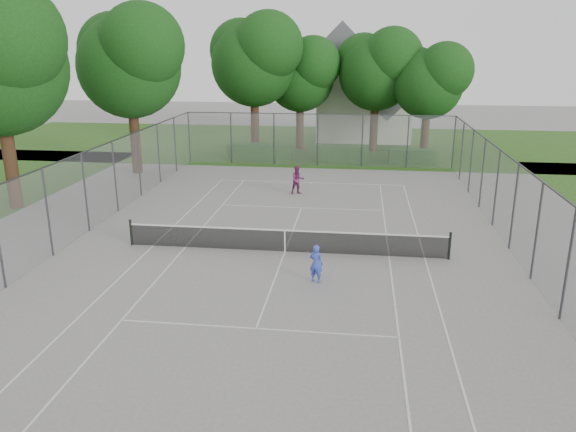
# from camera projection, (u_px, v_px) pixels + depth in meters

# --- Properties ---
(ground) EXTENTS (120.00, 120.00, 0.00)m
(ground) POSITION_uv_depth(u_px,v_px,m) (285.00, 252.00, 22.44)
(ground) COLOR slate
(ground) RESTS_ON ground
(grass_far) EXTENTS (60.00, 20.00, 0.00)m
(grass_far) POSITION_uv_depth(u_px,v_px,m) (326.00, 144.00, 47.10)
(grass_far) COLOR #264D16
(grass_far) RESTS_ON ground
(court_markings) EXTENTS (11.03, 23.83, 0.01)m
(court_markings) POSITION_uv_depth(u_px,v_px,m) (285.00, 252.00, 22.44)
(court_markings) COLOR silver
(court_markings) RESTS_ON ground
(tennis_net) EXTENTS (12.87, 0.10, 1.10)m
(tennis_net) POSITION_uv_depth(u_px,v_px,m) (285.00, 240.00, 22.29)
(tennis_net) COLOR black
(tennis_net) RESTS_ON ground
(perimeter_fence) EXTENTS (18.08, 34.08, 3.52)m
(perimeter_fence) POSITION_uv_depth(u_px,v_px,m) (285.00, 209.00, 21.91)
(perimeter_fence) COLOR #38383D
(perimeter_fence) RESTS_ON ground
(tree_far_left) EXTENTS (7.20, 6.58, 10.36)m
(tree_far_left) POSITION_uv_depth(u_px,v_px,m) (255.00, 57.00, 41.16)
(tree_far_left) COLOR #341F13
(tree_far_left) RESTS_ON ground
(tree_far_midleft) EXTENTS (6.02, 5.50, 8.66)m
(tree_far_midleft) POSITION_uv_depth(u_px,v_px,m) (301.00, 72.00, 43.11)
(tree_far_midleft) COLOR #341F13
(tree_far_midleft) RESTS_ON ground
(tree_far_midright) EXTENTS (6.45, 5.89, 9.28)m
(tree_far_midright) POSITION_uv_depth(u_px,v_px,m) (378.00, 67.00, 41.92)
(tree_far_midright) COLOR #341F13
(tree_far_midright) RESTS_ON ground
(tree_far_right) EXTENTS (5.71, 5.22, 8.21)m
(tree_far_right) POSITION_uv_depth(u_px,v_px,m) (430.00, 78.00, 40.07)
(tree_far_right) COLOR #341F13
(tree_far_right) RESTS_ON ground
(tree_side_back) EXTENTS (7.26, 6.63, 10.44)m
(tree_side_back) POSITION_uv_depth(u_px,v_px,m) (130.00, 58.00, 34.31)
(tree_side_back) COLOR #341F13
(tree_side_back) RESTS_ON ground
(hedge_left) EXTENTS (4.52, 1.36, 1.13)m
(hedge_left) POSITION_uv_depth(u_px,v_px,m) (259.00, 152.00, 40.39)
(hedge_left) COLOR #224F19
(hedge_left) RESTS_ON ground
(hedge_mid) EXTENTS (3.69, 1.05, 1.16)m
(hedge_mid) POSITION_uv_depth(u_px,v_px,m) (342.00, 154.00, 39.50)
(hedge_mid) COLOR #224F19
(hedge_mid) RESTS_ON ground
(hedge_right) EXTENTS (3.24, 1.19, 0.97)m
(hedge_right) POSITION_uv_depth(u_px,v_px,m) (412.00, 156.00, 39.18)
(hedge_right) COLOR #224F19
(hedge_right) RESTS_ON ground
(house) EXTENTS (7.87, 6.10, 9.80)m
(house) POSITION_uv_depth(u_px,v_px,m) (365.00, 93.00, 48.37)
(house) COLOR silver
(house) RESTS_ON ground
(girl_player) EXTENTS (0.58, 0.48, 1.37)m
(girl_player) POSITION_uv_depth(u_px,v_px,m) (316.00, 263.00, 19.41)
(girl_player) COLOR blue
(girl_player) RESTS_ON ground
(woman_player) EXTENTS (0.94, 0.85, 1.58)m
(woman_player) POSITION_uv_depth(u_px,v_px,m) (298.00, 180.00, 30.96)
(woman_player) COLOR #79285E
(woman_player) RESTS_ON ground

